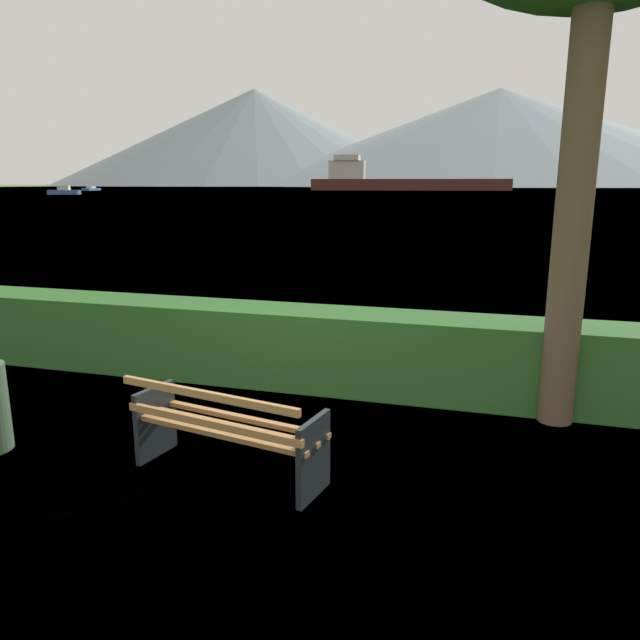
{
  "coord_description": "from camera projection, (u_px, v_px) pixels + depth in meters",
  "views": [
    {
      "loc": [
        2.11,
        -4.44,
        2.51
      ],
      "look_at": [
        0.0,
        2.82,
        0.77
      ],
      "focal_mm": 33.52,
      "sensor_mm": 36.0,
      "label": 1
    }
  ],
  "objects": [
    {
      "name": "distant_hills",
      "position": [
        444.0,
        138.0,
        522.08
      ],
      "size": [
        816.26,
        429.76,
        88.82
      ],
      "color": "gray",
      "rests_on": "ground_plane"
    },
    {
      "name": "hedge_row",
      "position": [
        312.0,
        348.0,
        7.5
      ],
      "size": [
        10.56,
        0.81,
        0.97
      ],
      "primitive_type": "cube",
      "color": "#285B23",
      "rests_on": "ground_plane"
    },
    {
      "name": "tender_far",
      "position": [
        91.0,
        189.0,
        197.21
      ],
      "size": [
        4.05,
        8.62,
        1.41
      ],
      "color": "#335693",
      "rests_on": "water_surface"
    },
    {
      "name": "water_surface",
      "position": [
        493.0,
        188.0,
        293.1
      ],
      "size": [
        620.0,
        620.0,
        0.0
      ],
      "primitive_type": "plane",
      "color": "#7A99A8",
      "rests_on": "ground_plane"
    },
    {
      "name": "sailboat_mid",
      "position": [
        64.0,
        191.0,
        130.19
      ],
      "size": [
        6.95,
        3.71,
        1.95
      ],
      "color": "#335693",
      "rests_on": "water_surface"
    },
    {
      "name": "cargo_ship_large",
      "position": [
        394.0,
        180.0,
        201.26
      ],
      "size": [
        66.5,
        15.71,
        11.67
      ],
      "color": "#471E19",
      "rests_on": "water_surface"
    },
    {
      "name": "ground_plane",
      "position": [
        231.0,
        473.0,
        5.29
      ],
      "size": [
        1400.0,
        1400.0,
        0.0
      ],
      "primitive_type": "plane",
      "color": "#567A38"
    },
    {
      "name": "park_bench",
      "position": [
        226.0,
        431.0,
        5.14
      ],
      "size": [
        1.82,
        0.89,
        0.87
      ],
      "color": "#A0703F",
      "rests_on": "ground_plane"
    }
  ]
}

